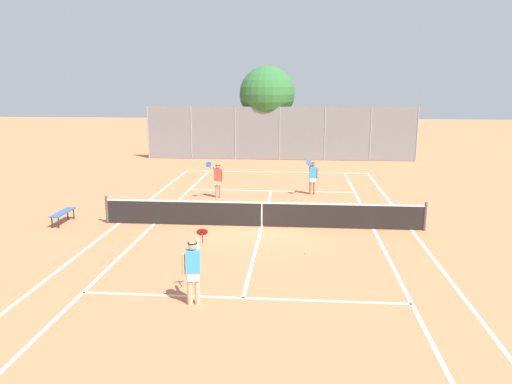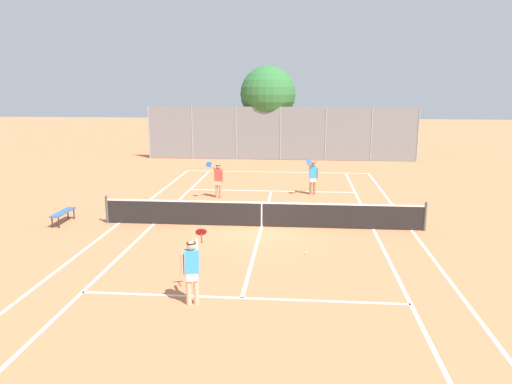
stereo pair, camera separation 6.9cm
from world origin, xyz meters
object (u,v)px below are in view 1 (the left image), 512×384
(loose_tennis_ball_0, at_px, (144,212))
(loose_tennis_ball_3, at_px, (306,253))
(loose_tennis_ball_4, at_px, (192,213))
(tree_behind_left, at_px, (268,96))
(loose_tennis_ball_2, at_px, (252,207))
(courtside_bench, at_px, (63,213))
(player_far_right, at_px, (313,176))
(loose_tennis_ball_1, at_px, (199,271))
(player_far_left, at_px, (218,178))
(tennis_net, at_px, (262,214))
(player_near_side, at_px, (193,268))

(loose_tennis_ball_0, bearing_deg, loose_tennis_ball_3, -34.65)
(loose_tennis_ball_4, distance_m, tree_behind_left, 17.45)
(loose_tennis_ball_2, bearing_deg, courtside_bench, -155.57)
(player_far_right, bearing_deg, loose_tennis_ball_1, -108.23)
(player_far_left, height_order, loose_tennis_ball_4, player_far_left)
(tennis_net, height_order, loose_tennis_ball_3, tennis_net)
(loose_tennis_ball_3, bearing_deg, player_far_left, 117.78)
(player_near_side, relative_size, loose_tennis_ball_4, 26.88)
(loose_tennis_ball_4, bearing_deg, player_near_side, -77.58)
(player_far_left, relative_size, courtside_bench, 1.18)
(loose_tennis_ball_1, distance_m, loose_tennis_ball_2, 7.75)
(tennis_net, xyz_separation_m, loose_tennis_ball_1, (-1.44, -4.74, -0.48))
(loose_tennis_ball_1, relative_size, loose_tennis_ball_2, 1.00)
(player_near_side, xyz_separation_m, player_far_right, (3.17, 12.60, 0.00))
(player_near_side, height_order, courtside_bench, player_near_side)
(player_near_side, bearing_deg, loose_tennis_ball_4, 102.42)
(player_far_left, bearing_deg, loose_tennis_ball_4, -101.95)
(loose_tennis_ball_1, bearing_deg, loose_tennis_ball_3, 30.70)
(loose_tennis_ball_0, xyz_separation_m, courtside_bench, (-2.55, -1.88, 0.38))
(player_near_side, xyz_separation_m, loose_tennis_ball_0, (-3.91, 8.51, -0.89))
(loose_tennis_ball_2, distance_m, tree_behind_left, 16.08)
(loose_tennis_ball_1, bearing_deg, tennis_net, 73.12)
(player_near_side, relative_size, player_far_left, 1.00)
(player_far_right, bearing_deg, loose_tennis_ball_4, -141.03)
(player_far_left, bearing_deg, loose_tennis_ball_2, -44.09)
(loose_tennis_ball_0, xyz_separation_m, tree_behind_left, (4.17, 16.77, 4.35))
(courtside_bench, height_order, tree_behind_left, tree_behind_left)
(player_far_left, bearing_deg, courtside_bench, -136.96)
(tennis_net, height_order, loose_tennis_ball_0, tennis_net)
(player_far_left, relative_size, loose_tennis_ball_2, 26.88)
(player_far_left, bearing_deg, tennis_net, -62.85)
(loose_tennis_ball_1, distance_m, loose_tennis_ball_3, 3.55)
(loose_tennis_ball_0, height_order, loose_tennis_ball_1, same)
(player_far_left, height_order, courtside_bench, player_far_left)
(player_far_right, distance_m, loose_tennis_ball_0, 8.23)
(loose_tennis_ball_3, bearing_deg, loose_tennis_ball_2, 110.85)
(player_near_side, height_order, loose_tennis_ball_2, player_near_side)
(tennis_net, relative_size, loose_tennis_ball_3, 181.82)
(player_near_side, distance_m, loose_tennis_ball_3, 4.86)
(player_near_side, distance_m, loose_tennis_ball_1, 2.30)
(player_far_right, xyz_separation_m, loose_tennis_ball_3, (-0.41, -8.70, -0.89))
(player_far_right, distance_m, loose_tennis_ball_1, 11.10)
(loose_tennis_ball_0, relative_size, courtside_bench, 0.04)
(loose_tennis_ball_3, height_order, tree_behind_left, tree_behind_left)
(loose_tennis_ball_4, bearing_deg, tennis_net, -29.10)
(loose_tennis_ball_2, bearing_deg, tennis_net, -77.89)
(loose_tennis_ball_3, bearing_deg, loose_tennis_ball_1, -149.30)
(loose_tennis_ball_1, distance_m, courtside_bench, 7.67)
(loose_tennis_ball_0, distance_m, loose_tennis_ball_3, 8.11)
(loose_tennis_ball_2, bearing_deg, player_far_right, 46.50)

